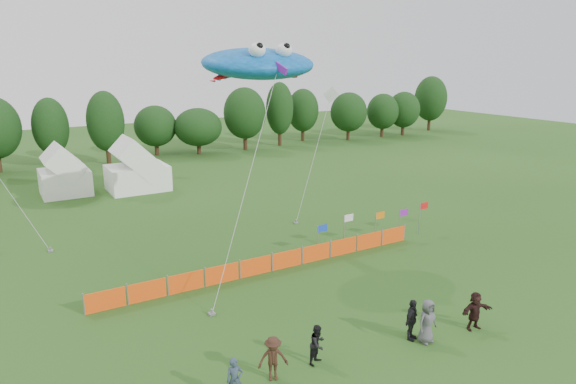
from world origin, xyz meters
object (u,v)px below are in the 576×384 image
spectator_b (318,344)px  stingray_kite (256,64)px  spectator_d (412,320)px  tent_left (64,174)px  spectator_a (235,380)px  spectator_c (273,359)px  spectator_e (427,321)px  barrier_fence (271,263)px  tent_right (137,170)px  spectator_f (475,311)px

spectator_b → stingray_kite: (3.99, 12.75, 10.47)m
spectator_d → stingray_kite: (-0.40, 13.33, 10.37)m
tent_left → spectator_d: (9.08, -33.18, -0.89)m
tent_left → spectator_a: tent_left is taller
spectator_c → spectator_e: spectator_e is taller
barrier_fence → spectator_e: size_ratio=10.37×
tent_left → spectator_a: size_ratio=2.46×
tent_left → spectator_c: tent_left is taller
tent_left → stingray_kite: 23.65m
barrier_fence → spectator_c: size_ratio=11.34×
spectator_b → stingray_kite: size_ratio=0.10×
tent_left → spectator_c: size_ratio=2.31×
spectator_a → spectator_d: spectator_d is taller
spectator_b → spectator_c: spectator_c is taller
spectator_a → barrier_fence: bearing=69.2°
tent_left → tent_right: (5.86, -1.66, 0.05)m
tent_left → spectator_b: 32.95m
tent_left → stingray_kite: (8.68, -19.85, 9.48)m
spectator_b → spectator_f: (7.40, -1.36, 0.06)m
spectator_d → spectator_a: bearing=155.5°
spectator_d → barrier_fence: bearing=76.4°
tent_right → spectator_c: (-3.21, -31.01, -0.98)m
tent_right → spectator_a: 31.80m
spectator_b → spectator_d: (4.38, -0.58, 0.10)m
spectator_c → stingray_kite: 17.57m
spectator_f → stingray_kite: 17.86m
spectator_b → barrier_fence: bearing=49.1°
tent_right → spectator_b: (-1.17, -30.94, -1.05)m
spectator_b → spectator_a: bearing=163.4°
spectator_e → stingray_kite: size_ratio=0.12×
tent_left → spectator_d: size_ratio=2.22×
spectator_e → spectator_d: bearing=126.4°
stingray_kite → tent_right: bearing=98.8°
spectator_a → spectator_f: size_ratio=0.94×
tent_right → spectator_e: tent_right is taller
tent_right → barrier_fence: (1.57, -22.20, -1.35)m
spectator_c → tent_right: bearing=102.7°
spectator_b → spectator_e: size_ratio=0.84×
spectator_a → spectator_f: 11.21m
tent_right → stingray_kite: bearing=-81.2°
tent_left → spectator_f: bearing=-70.4°
spectator_c → stingray_kite: bearing=83.4°
spectator_e → spectator_c: bearing=167.7°
tent_right → spectator_e: size_ratio=2.71×
spectator_d → spectator_f: (3.01, -0.78, -0.04)m
tent_left → barrier_fence: size_ratio=0.20×
tent_right → spectator_d: size_ratio=2.85×
spectator_d → tent_right: bearing=72.2°
barrier_fence → spectator_c: 10.03m
barrier_fence → stingray_kite: size_ratio=1.27×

